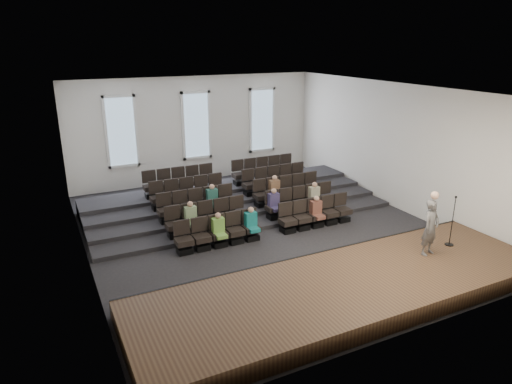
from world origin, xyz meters
The scene contains 14 objects.
ground centered at (0.00, 0.00, 0.00)m, with size 14.00×14.00×0.00m, color black.
ceiling centered at (0.00, 0.00, 5.01)m, with size 12.00×14.00×0.02m, color white.
wall_back centered at (0.00, 7.02, 2.50)m, with size 12.00×0.04×5.00m, color silver.
wall_front centered at (0.00, -7.02, 2.50)m, with size 12.00×0.04×5.00m, color silver.
wall_left centered at (-6.02, 0.00, 2.50)m, with size 0.04×14.00×5.00m, color silver.
wall_right centered at (6.02, 0.00, 2.50)m, with size 0.04×14.00×5.00m, color silver.
stage centered at (0.00, -5.10, 0.25)m, with size 11.80×3.60×0.50m, color #4E3721.
stage_lip centered at (0.00, -3.33, 0.25)m, with size 11.80×0.06×0.52m, color black.
risers centered at (0.00, 3.17, 0.20)m, with size 11.80×4.80×0.60m.
seating_rows centered at (0.00, 1.54, 0.68)m, with size 6.80×4.70×1.67m.
windows centered at (0.00, 6.95, 2.70)m, with size 8.44×0.10×3.24m.
audience centered at (0.00, 0.32, 0.81)m, with size 5.45×2.64×1.10m.
speaker centered at (3.08, -4.84, 1.35)m, with size 0.62×0.41×1.70m, color #555250.
mic_stand centered at (4.17, -4.67, 0.98)m, with size 0.27×0.27×1.61m.
Camera 1 is at (-6.95, -13.65, 6.57)m, focal length 32.00 mm.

